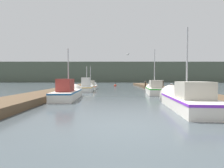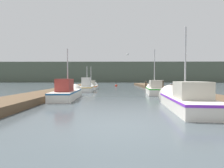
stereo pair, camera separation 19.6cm
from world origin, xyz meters
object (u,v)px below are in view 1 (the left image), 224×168
(mooring_piling_3, at_px, (171,90))
(channel_buoy, at_px, (115,86))
(mooring_piling_0, at_px, (162,87))
(fishing_boat_1, at_px, (69,92))
(mooring_piling_1, at_px, (157,87))
(mooring_piling_2, at_px, (145,85))
(fishing_boat_4, at_px, (91,86))
(fishing_boat_3, at_px, (87,87))
(fishing_boat_2, at_px, (154,89))
(fishing_boat_0, at_px, (184,99))
(seagull_lead, at_px, (127,55))

(mooring_piling_3, height_order, channel_buoy, mooring_piling_3)
(mooring_piling_0, bearing_deg, fishing_boat_1, -156.19)
(mooring_piling_1, xyz_separation_m, mooring_piling_3, (0.11, -4.16, 0.01))
(mooring_piling_2, xyz_separation_m, channel_buoy, (-4.22, 8.05, -0.44))
(fishing_boat_4, height_order, mooring_piling_0, fishing_boat_4)
(fishing_boat_3, relative_size, fishing_boat_4, 1.20)
(fishing_boat_1, bearing_deg, mooring_piling_3, 6.97)
(fishing_boat_2, xyz_separation_m, mooring_piling_2, (0.69, 8.10, 0.12))
(mooring_piling_1, xyz_separation_m, channel_buoy, (-4.34, 14.34, -0.41))
(fishing_boat_3, bearing_deg, mooring_piling_0, -29.89)
(fishing_boat_0, bearing_deg, fishing_boat_4, 118.08)
(mooring_piling_2, bearing_deg, seagull_lead, -110.83)
(fishing_boat_1, bearing_deg, seagull_lead, 29.04)
(channel_buoy, distance_m, seagull_lead, 17.37)
(fishing_boat_2, relative_size, fishing_boat_3, 0.87)
(fishing_boat_0, height_order, mooring_piling_1, fishing_boat_0)
(mooring_piling_0, distance_m, channel_buoy, 16.84)
(fishing_boat_2, distance_m, mooring_piling_1, 1.97)
(mooring_piling_2, bearing_deg, mooring_piling_1, -88.94)
(fishing_boat_0, xyz_separation_m, fishing_boat_1, (-7.19, 4.25, 0.03))
(fishing_boat_0, relative_size, fishing_boat_4, 1.33)
(fishing_boat_0, relative_size, fishing_boat_2, 1.27)
(mooring_piling_2, xyz_separation_m, seagull_lead, (-3.39, -8.92, 3.19))
(mooring_piling_1, bearing_deg, mooring_piling_2, 91.06)
(seagull_lead, bearing_deg, fishing_boat_2, -91.32)
(fishing_boat_0, xyz_separation_m, mooring_piling_2, (1.01, 16.12, 0.14))
(mooring_piling_0, height_order, channel_buoy, mooring_piling_0)
(mooring_piling_1, distance_m, seagull_lead, 5.44)
(mooring_piling_2, relative_size, mooring_piling_3, 1.04)
(fishing_boat_0, xyz_separation_m, seagull_lead, (-2.39, 7.20, 3.33))
(fishing_boat_4, bearing_deg, fishing_boat_3, -89.59)
(fishing_boat_1, xyz_separation_m, mooring_piling_0, (8.26, 3.65, 0.22))
(mooring_piling_1, relative_size, mooring_piling_2, 0.95)
(fishing_boat_1, xyz_separation_m, seagull_lead, (4.80, 2.95, 3.30))
(fishing_boat_3, height_order, mooring_piling_1, fishing_boat_3)
(fishing_boat_1, relative_size, fishing_boat_3, 1.07)
(fishing_boat_1, relative_size, seagull_lead, 10.62)
(mooring_piling_2, relative_size, seagull_lead, 2.06)
(mooring_piling_2, height_order, channel_buoy, mooring_piling_2)
(mooring_piling_2, distance_m, seagull_lead, 10.06)
(fishing_boat_3, height_order, channel_buoy, fishing_boat_3)
(fishing_boat_4, distance_m, mooring_piling_1, 10.50)
(mooring_piling_3, xyz_separation_m, channel_buoy, (-4.45, 18.50, -0.42))
(fishing_boat_0, distance_m, fishing_boat_2, 8.03)
(fishing_boat_1, relative_size, mooring_piling_0, 4.31)
(fishing_boat_2, relative_size, mooring_piling_2, 4.17)
(fishing_boat_4, height_order, seagull_lead, seagull_lead)
(fishing_boat_2, xyz_separation_m, mooring_piling_1, (0.81, 1.80, 0.09))
(mooring_piling_3, distance_m, channel_buoy, 19.04)
(fishing_boat_1, height_order, mooring_piling_2, fishing_boat_1)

